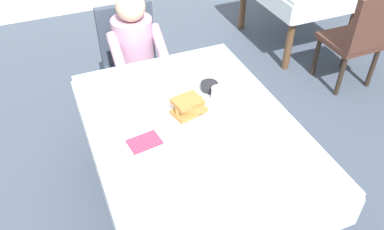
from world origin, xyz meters
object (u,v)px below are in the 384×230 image
at_px(fork_left_of_plate, 157,125).
at_px(chair_diner, 132,57).
at_px(diner_person, 136,51).
at_px(syrup_pitcher, 129,105).
at_px(bowl_butter, 209,86).
at_px(knife_right_of_plate, 219,108).
at_px(spoon_near_edge, 208,155).
at_px(dining_table_main, 194,137).
at_px(breakfast_stack, 189,106).
at_px(plate_breakfast, 188,114).
at_px(cup_coffee, 218,94).
at_px(background_chair_empty, 361,35).

bearing_deg(fork_left_of_plate, chair_diner, -10.62).
distance_m(diner_person, syrup_pitcher, 0.80).
xyz_separation_m(bowl_butter, knife_right_of_plate, (-0.03, -0.20, -0.02)).
relative_size(fork_left_of_plate, spoon_near_edge, 1.20).
distance_m(dining_table_main, breakfast_stack, 0.18).
height_order(dining_table_main, diner_person, diner_person).
relative_size(syrup_pitcher, knife_right_of_plate, 0.40).
height_order(diner_person, plate_breakfast, diner_person).
xyz_separation_m(breakfast_stack, spoon_near_edge, (-0.04, -0.35, -0.06)).
relative_size(plate_breakfast, spoon_near_edge, 1.87).
bearing_deg(chair_diner, breakfast_stack, 93.04).
xyz_separation_m(cup_coffee, bowl_butter, (-0.00, 0.12, -0.02)).
distance_m(cup_coffee, spoon_near_edge, 0.48).
distance_m(chair_diner, background_chair_empty, 1.98).
height_order(plate_breakfast, bowl_butter, bowl_butter).
distance_m(dining_table_main, knife_right_of_plate, 0.23).
bearing_deg(chair_diner, bowl_butter, 106.58).
height_order(bowl_butter, background_chair_empty, background_chair_empty).
xyz_separation_m(plate_breakfast, spoon_near_edge, (-0.03, -0.34, -0.01)).
bearing_deg(breakfast_stack, plate_breakfast, -157.69).
bearing_deg(fork_left_of_plate, background_chair_empty, -75.26).
bearing_deg(chair_diner, cup_coffee, 104.93).
relative_size(diner_person, background_chair_empty, 1.20).
bearing_deg(spoon_near_edge, breakfast_stack, 68.81).
xyz_separation_m(bowl_butter, fork_left_of_plate, (-0.41, -0.20, -0.02)).
relative_size(plate_breakfast, bowl_butter, 2.55).
distance_m(dining_table_main, syrup_pitcher, 0.41).
bearing_deg(fork_left_of_plate, knife_right_of_plate, -93.26).
distance_m(dining_table_main, fork_left_of_plate, 0.22).
bearing_deg(fork_left_of_plate, diner_person, -11.83).
bearing_deg(dining_table_main, chair_diner, 92.29).
bearing_deg(diner_person, plate_breakfast, 93.06).
distance_m(diner_person, background_chair_empty, 1.96).
relative_size(spoon_near_edge, background_chair_empty, 0.16).
height_order(fork_left_of_plate, background_chair_empty, background_chair_empty).
height_order(chair_diner, syrup_pitcher, chair_diner).
bearing_deg(knife_right_of_plate, fork_left_of_plate, 84.71).
bearing_deg(cup_coffee, fork_left_of_plate, -168.78).
bearing_deg(breakfast_stack, dining_table_main, -95.68).
relative_size(breakfast_stack, syrup_pitcher, 2.65).
bearing_deg(chair_diner, syrup_pitcher, 74.78).
bearing_deg(diner_person, dining_table_main, 92.64).
bearing_deg(knife_right_of_plate, background_chair_empty, -73.60).
xyz_separation_m(diner_person, spoon_near_edge, (0.02, -1.26, 0.07)).
relative_size(bowl_butter, background_chair_empty, 0.12).
bearing_deg(background_chair_empty, chair_diner, 167.82).
xyz_separation_m(diner_person, fork_left_of_plate, (-0.14, -0.94, 0.07)).
height_order(plate_breakfast, cup_coffee, cup_coffee).
bearing_deg(bowl_butter, spoon_near_edge, -115.30).
distance_m(cup_coffee, background_chair_empty, 1.79).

